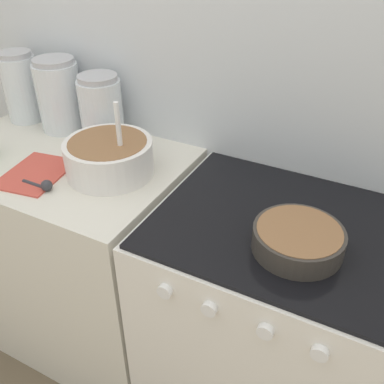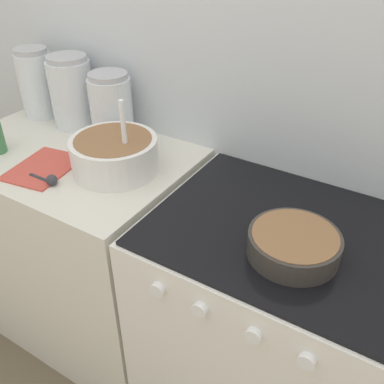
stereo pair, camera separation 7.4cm
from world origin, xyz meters
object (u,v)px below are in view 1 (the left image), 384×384
at_px(stove, 265,327).
at_px(storage_jar_left, 22,91).
at_px(baking_pan, 298,239).
at_px(storage_jar_middle, 60,100).
at_px(storage_jar_right, 102,113).
at_px(mixing_bowl, 109,155).

relative_size(stove, storage_jar_left, 3.23).
xyz_separation_m(baking_pan, storage_jar_left, (-1.22, 0.28, 0.08)).
height_order(stove, storage_jar_middle, storage_jar_middle).
relative_size(baking_pan, storage_jar_right, 0.95).
relative_size(storage_jar_left, storage_jar_right, 1.13).
relative_size(mixing_bowl, storage_jar_left, 1.03).
bearing_deg(storage_jar_right, baking_pan, -19.02).
bearing_deg(storage_jar_right, stove, -14.52).
height_order(storage_jar_middle, storage_jar_right, storage_jar_middle).
height_order(baking_pan, storage_jar_middle, storage_jar_middle).
relative_size(mixing_bowl, storage_jar_middle, 1.03).
xyz_separation_m(baking_pan, storage_jar_middle, (-1.02, 0.28, 0.08)).
bearing_deg(stove, storage_jar_left, 170.33).
distance_m(stove, storage_jar_right, 0.96).
bearing_deg(storage_jar_middle, storage_jar_left, 180.00).
height_order(stove, baking_pan, baking_pan).
relative_size(storage_jar_left, storage_jar_middle, 1.00).
bearing_deg(storage_jar_middle, baking_pan, -15.56).
bearing_deg(storage_jar_left, stove, -9.67).
relative_size(mixing_bowl, storage_jar_right, 1.16).
height_order(mixing_bowl, baking_pan, mixing_bowl).
distance_m(storage_jar_middle, storage_jar_right, 0.20).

